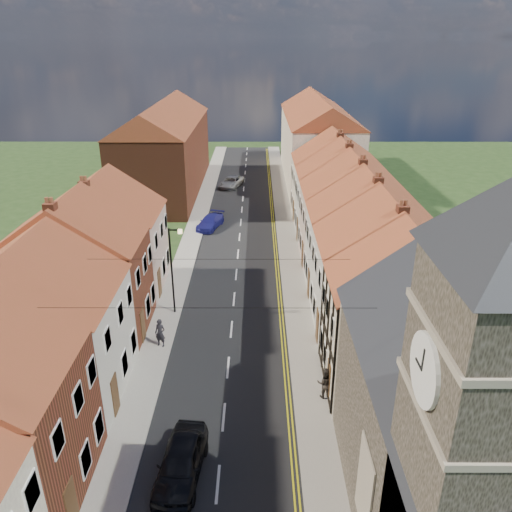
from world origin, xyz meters
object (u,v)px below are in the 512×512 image
at_px(lamppost, 173,266).
at_px(pedestrian_right, 325,383).
at_px(pedestrian_left_b, 160,333).
at_px(car_far, 210,222).
at_px(church, 498,419).
at_px(car_distant, 232,182).
at_px(car_near, 181,462).

xyz_separation_m(lamppost, pedestrian_right, (8.91, -8.61, -2.55)).
bearing_deg(pedestrian_left_b, car_far, 104.04).
bearing_deg(church, lamppost, 128.30).
bearing_deg(car_distant, pedestrian_right, -63.18).
bearing_deg(pedestrian_right, car_distant, -73.78).
height_order(church, car_far, church).
height_order(pedestrian_right, pedestrian_left_b, pedestrian_left_b).
bearing_deg(car_distant, car_near, -72.73).
height_order(church, pedestrian_left_b, church).
distance_m(car_distant, pedestrian_left_b, 35.06).
xyz_separation_m(lamppost, car_distant, (2.28, 30.96, -2.90)).
bearing_deg(lamppost, pedestrian_right, -44.03).
distance_m(church, car_near, 12.47).
height_order(car_near, car_far, car_near).
xyz_separation_m(car_near, car_distant, (0.03, 44.48, -0.11)).
bearing_deg(church, car_near, 163.87).
relative_size(car_distant, pedestrian_right, 2.65).
xyz_separation_m(car_far, car_distant, (1.39, 14.49, 0.03)).
height_order(church, pedestrian_right, church).
bearing_deg(pedestrian_left_b, car_distant, 103.15).
height_order(car_near, pedestrian_left_b, pedestrian_left_b).
bearing_deg(pedestrian_right, lamppost, -37.31).
bearing_deg(car_distant, pedestrian_left_b, -76.91).
relative_size(lamppost, car_near, 1.37).
relative_size(car_near, car_distant, 0.96).
bearing_deg(church, car_distant, 102.87).
bearing_deg(car_far, lamppost, -76.00).
height_order(car_far, car_distant, car_distant).
xyz_separation_m(car_near, pedestrian_left_b, (-2.55, 9.52, 0.26)).
height_order(lamppost, pedestrian_right, lamppost).
distance_m(lamppost, car_distant, 31.18).
bearing_deg(pedestrian_left_b, pedestrian_right, -9.22).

